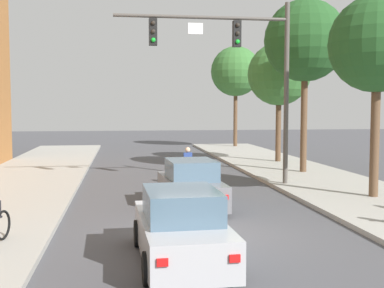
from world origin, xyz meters
The scene contains 9 objects.
ground_plane centered at (0.00, 0.00, 0.00)m, with size 120.00×120.00×0.00m, color #4C4C51.
traffic_signal_mast centered at (2.54, 7.16, 5.37)m, with size 7.20×0.38×7.50m.
car_lead_grey centered at (0.06, 3.56, 0.72)m, with size 2.00×4.32×1.60m.
car_following_silver centered at (-0.98, -2.24, 0.72)m, with size 1.94×4.29×1.60m.
pedestrian_crossing_road centered at (0.59, 8.18, 0.91)m, with size 0.36×0.22×1.64m.
street_tree_nearest centered at (6.72, 3.75, 5.54)m, with size 3.43×3.43×7.13m.
street_tree_second centered at (6.74, 10.67, 6.59)m, with size 4.01×4.01×8.47m.
street_tree_third centered at (7.03, 15.50, 5.29)m, with size 3.70×3.70×7.02m.
street_tree_farthest centered at (7.19, 27.25, 6.32)m, with size 4.11×4.11×8.26m.
Camera 1 is at (-2.22, -12.50, 3.31)m, focal length 45.75 mm.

